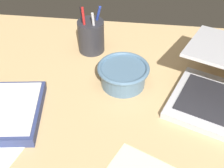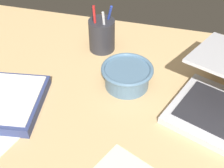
{
  "view_description": "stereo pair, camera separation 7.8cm",
  "coord_description": "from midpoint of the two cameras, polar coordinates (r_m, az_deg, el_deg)",
  "views": [
    {
      "loc": [
        5.63,
        -50.87,
        60.94
      ],
      "look_at": [
        -1.48,
        7.42,
        9.0
      ],
      "focal_mm": 50.0,
      "sensor_mm": 36.0,
      "label": 1
    },
    {
      "loc": [
        13.32,
        -49.4,
        60.94
      ],
      "look_at": [
        -1.48,
        7.42,
        9.0
      ],
      "focal_mm": 50.0,
      "sensor_mm": 36.0,
      "label": 2
    }
  ],
  "objects": [
    {
      "name": "bowl",
      "position": [
        0.87,
        5.36,
        1.45
      ],
      "size": [
        14.51,
        14.51,
        6.29
      ],
      "color": "slate",
      "rests_on": "desk_top"
    },
    {
      "name": "desk_top",
      "position": [
        0.79,
        2.55,
        -8.16
      ],
      "size": [
        140.0,
        100.0,
        2.0
      ],
      "primitive_type": "cube",
      "color": "tan",
      "rests_on": "ground"
    },
    {
      "name": "pen_cup",
      "position": [
        1.0,
        0.38,
        8.91
      ],
      "size": [
        8.26,
        8.26,
        15.84
      ],
      "color": "#28282D",
      "rests_on": "desk_top"
    }
  ]
}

